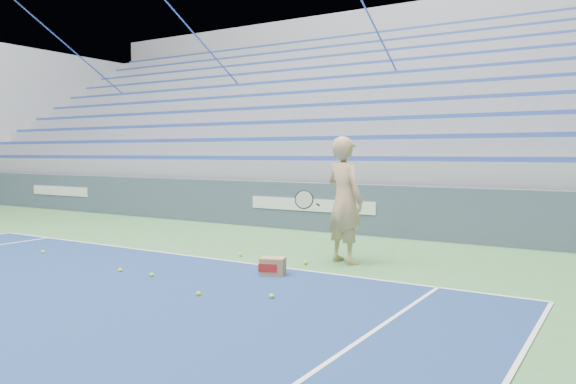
% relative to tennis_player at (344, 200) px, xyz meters
% --- Properties ---
extents(sponsor_barrier, '(30.00, 0.32, 1.10)m').
position_rel_tennis_player_xyz_m(sponsor_barrier, '(-2.28, 3.08, -0.47)').
color(sponsor_barrier, '#3F4C60').
rests_on(sponsor_barrier, ground).
extents(bleachers, '(31.00, 9.15, 7.30)m').
position_rel_tennis_player_xyz_m(bleachers, '(-2.29, 8.80, 1.33)').
color(bleachers, '#93959B').
rests_on(bleachers, ground).
extents(tennis_player, '(1.04, 0.98, 2.05)m').
position_rel_tennis_player_xyz_m(tennis_player, '(0.00, 0.00, 0.00)').
color(tennis_player, tan).
rests_on(tennis_player, ground).
extents(ball_box, '(0.42, 0.37, 0.26)m').
position_rel_tennis_player_xyz_m(ball_box, '(-0.46, -1.41, -0.89)').
color(ball_box, '#9D7A4C').
rests_on(ball_box, ground).
extents(tennis_ball_0, '(0.07, 0.07, 0.07)m').
position_rel_tennis_player_xyz_m(tennis_ball_0, '(-1.76, -0.45, -0.99)').
color(tennis_ball_0, '#BAEE30').
rests_on(tennis_ball_0, ground).
extents(tennis_ball_1, '(0.07, 0.07, 0.07)m').
position_rel_tennis_player_xyz_m(tennis_ball_1, '(-0.58, -2.91, -0.99)').
color(tennis_ball_1, '#BAEE30').
rests_on(tennis_ball_1, ground).
extents(tennis_ball_2, '(0.07, 0.07, 0.07)m').
position_rel_tennis_player_xyz_m(tennis_ball_2, '(-4.89, -2.10, -0.99)').
color(tennis_ball_2, '#BAEE30').
rests_on(tennis_ball_2, ground).
extents(tennis_ball_3, '(0.07, 0.07, 0.07)m').
position_rel_tennis_player_xyz_m(tennis_ball_3, '(-2.51, -2.45, -0.99)').
color(tennis_ball_3, '#BAEE30').
rests_on(tennis_ball_3, ground).
extents(tennis_ball_4, '(0.07, 0.07, 0.07)m').
position_rel_tennis_player_xyz_m(tennis_ball_4, '(-1.87, -2.44, -0.99)').
color(tennis_ball_4, '#BAEE30').
rests_on(tennis_ball_4, ground).
extents(tennis_ball_5, '(0.07, 0.07, 0.07)m').
position_rel_tennis_player_xyz_m(tennis_ball_5, '(0.26, -2.53, -0.99)').
color(tennis_ball_5, '#BAEE30').
rests_on(tennis_ball_5, ground).
extents(tennis_ball_6, '(0.07, 0.07, 0.07)m').
position_rel_tennis_player_xyz_m(tennis_ball_6, '(-0.44, -0.48, -0.99)').
color(tennis_ball_6, '#BAEE30').
rests_on(tennis_ball_6, ground).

